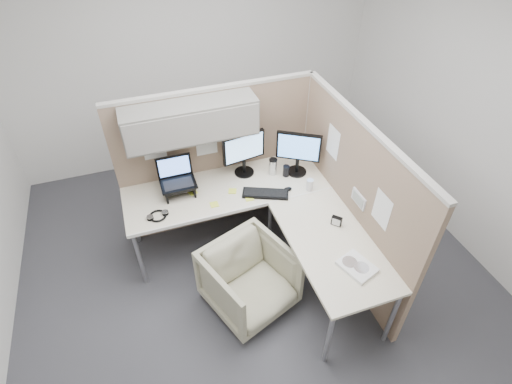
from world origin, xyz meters
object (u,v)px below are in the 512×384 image
object	(u,v)px
desk	(263,213)
office_chair	(249,277)
monitor_left	(244,151)
keyboard	(265,194)

from	to	relation	value
desk	office_chair	bearing A→B (deg)	-123.19
monitor_left	office_chair	bearing A→B (deg)	-114.77
office_chair	keyboard	size ratio (longest dim) A/B	1.64
monitor_left	keyboard	bearing A→B (deg)	-86.47
desk	monitor_left	size ratio (longest dim) A/B	4.29
desk	monitor_left	world-z (taller)	monitor_left
desk	keyboard	distance (m)	0.22
office_chair	monitor_left	world-z (taller)	monitor_left
office_chair	monitor_left	bearing A→B (deg)	53.74
office_chair	monitor_left	xyz separation A→B (m)	(0.28, 1.00, 0.64)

